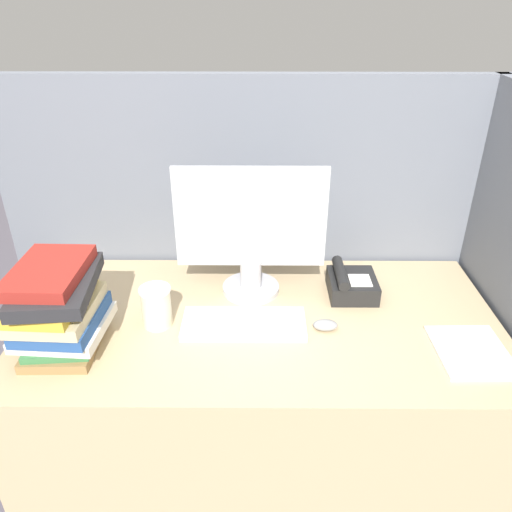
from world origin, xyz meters
TOP-DOWN VIEW (x-y plane):
  - cubicle_panel_rear at (0.00, 0.80)m, footprint 1.90×0.04m
  - cubicle_panel_right at (0.79, 0.41)m, footprint 0.04×0.82m
  - desk at (0.00, 0.38)m, footprint 1.50×0.76m
  - monitor at (-0.04, 0.55)m, footprint 0.49×0.19m
  - keyboard at (-0.06, 0.34)m, footprint 0.38×0.16m
  - mouse at (0.20, 0.33)m, footprint 0.08×0.05m
  - coffee_cup at (-0.32, 0.35)m, footprint 0.10×0.10m
  - book_stack at (-0.57, 0.24)m, footprint 0.25×0.32m
  - desk_telephone at (0.30, 0.53)m, footprint 0.16×0.18m
  - paper_pile at (0.60, 0.22)m, footprint 0.21×0.24m

SIDE VIEW (x-z plane):
  - desk at x=0.00m, z-range 0.00..0.78m
  - cubicle_panel_rear at x=0.00m, z-range 0.00..1.46m
  - cubicle_panel_right at x=0.79m, z-range 0.00..1.46m
  - paper_pile at x=0.60m, z-range 0.78..0.79m
  - keyboard at x=-0.06m, z-range 0.78..0.80m
  - mouse at x=0.20m, z-range 0.78..0.81m
  - desk_telephone at x=0.30m, z-range 0.77..0.87m
  - coffee_cup at x=-0.32m, z-range 0.78..0.91m
  - book_stack at x=-0.57m, z-range 0.78..1.05m
  - monitor at x=-0.04m, z-range 0.77..1.22m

